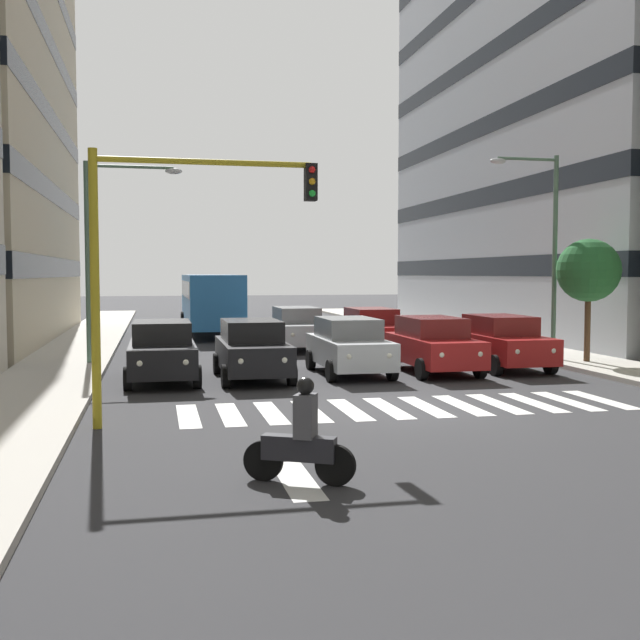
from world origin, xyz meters
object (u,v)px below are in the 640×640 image
street_tree_1 (589,271)px  car_row2_1 (297,328)px  motorcycle_with_rider (301,440)px  traffic_light_gantry (162,241)px  car_3 (252,349)px  street_lamp_right (105,238)px  car_4 (162,351)px  street_lamp_left (545,236)px  car_0 (502,342)px  car_row2_0 (372,330)px  car_2 (349,346)px  bus_behind_traffic (211,297)px  car_1 (433,344)px

street_tree_1 → car_row2_1: bearing=-40.1°
motorcycle_with_rider → traffic_light_gantry: traffic_light_gantry is taller
car_3 → street_lamp_right: 6.83m
car_4 → street_lamp_left: size_ratio=0.64×
car_0 → traffic_light_gantry: (10.70, 6.98, 2.83)m
car_row2_0 → motorcycle_with_rider: bearing=70.7°
car_2 → car_4: size_ratio=1.00×
car_2 → car_row2_1: size_ratio=1.00×
car_0 → street_lamp_right: street_lamp_right is taller
car_row2_0 → street_tree_1: street_tree_1 is taller
street_lamp_right → bus_behind_traffic: bearing=-108.7°
car_4 → street_tree_1: street_tree_1 is taller
car_row2_0 → traffic_light_gantry: size_ratio=0.81×
traffic_light_gantry → street_tree_1: 15.64m
car_2 → car_row2_0: 6.58m
car_0 → car_2: size_ratio=1.00×
motorcycle_with_rider → car_4: bearing=-80.3°
traffic_light_gantry → street_lamp_right: size_ratio=0.84×
car_1 → street_lamp_right: 11.17m
street_tree_1 → car_0: bearing=3.9°
traffic_light_gantry → car_1: bearing=-141.2°
car_0 → motorcycle_with_rider: car_0 is taller
car_1 → car_0: bearing=-171.3°
car_3 → car_row2_1: bearing=-109.3°
car_0 → car_row2_0: size_ratio=1.00×
car_1 → car_row2_0: (0.15, -6.22, 0.00)m
bus_behind_traffic → street_lamp_right: size_ratio=1.60×
street_lamp_right → street_tree_1: 15.98m
motorcycle_with_rider → street_lamp_right: 15.95m
car_3 → car_row2_0: size_ratio=1.00×
car_2 → car_row2_1: 7.63m
car_2 → car_row2_1: (0.19, -7.63, 0.00)m
car_row2_1 → motorcycle_with_rider: 19.39m
car_4 → car_0: bearing=-176.6°
car_4 → traffic_light_gantry: bearing=89.9°
car_0 → car_3: same height
car_row2_1 → street_lamp_left: bearing=140.6°
car_1 → traffic_light_gantry: 10.91m
traffic_light_gantry → street_lamp_right: 10.54m
car_0 → car_row2_0: 6.40m
car_row2_1 → bus_behind_traffic: size_ratio=0.42×
car_1 → car_row2_0: 6.22m
car_2 → car_row2_0: bearing=-112.2°
car_row2_1 → street_lamp_right: 8.82m
car_0 → traffic_light_gantry: 13.09m
car_3 → car_1: bearing=-176.8°
car_row2_0 → street_lamp_right: size_ratio=0.68×
car_0 → bus_behind_traffic: bearing=-63.3°
motorcycle_with_rider → street_lamp_left: size_ratio=0.23×
car_row2_0 → street_lamp_left: 7.47m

